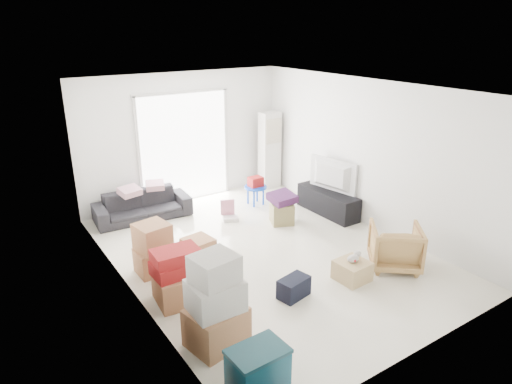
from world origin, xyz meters
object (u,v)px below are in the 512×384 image
Objects in this scene: ac_tower at (270,150)px; tv_console at (328,202)px; wood_crate at (352,271)px; armchair at (395,245)px; ottoman at (282,213)px; kids_table at (256,185)px; storage_bins at (258,377)px; sofa at (142,201)px; television at (329,188)px.

ac_tower reaches higher than tv_console.
tv_console is 3.20× the size of wood_crate.
armchair is 2.37m from ottoman.
kids_table is (0.11, 1.08, 0.22)m from ottoman.
storage_bins is (-3.90, -3.30, 0.09)m from tv_console.
tv_console is at bearing 56.09° from wood_crate.
ac_tower reaches higher than ottoman.
sofa is at bearing 164.80° from kids_table.
ac_tower reaches higher than sofa.
ottoman is (-1.05, 0.13, -0.34)m from television.
sofa is 2.39× the size of armchair.
sofa is 3.01× the size of kids_table.
ottoman is at bearing -96.07° from kids_table.
kids_table is at bearing 27.87° from television.
kids_table is at bearing -44.40° from armchair.
ac_tower is at bearing -57.62° from armchair.
television is at bearing -65.34° from armchair.
armchair reaches higher than ottoman.
kids_table is (-0.94, 1.21, -0.12)m from television.
television is (0.00, 0.00, 0.31)m from tv_console.
ac_tower is 4.22m from armchair.
sofa reaches higher than tv_console.
wood_crate is (-0.37, -2.24, -0.05)m from ottoman.
wood_crate is at bearing -123.91° from tv_console.
storage_bins is (-3.31, -1.11, -0.05)m from armchair.
sofa is 4.77m from armchair.
sofa is at bearing -177.25° from ac_tower.
television is 2.47× the size of wood_crate.
ac_tower reaches higher than television.
television is at bearing -25.29° from sofa.
tv_console is at bearing -52.18° from kids_table.
armchair is at bearing -78.85° from ottoman.
tv_console is at bearing 40.21° from storage_bins.
armchair reaches higher than storage_bins.
tv_console is (0.05, -1.96, -0.64)m from ac_tower.
wood_crate is (-1.42, -2.11, -0.09)m from tv_console.
ottoman is (2.13, -1.69, -0.15)m from sofa.
ac_tower is 1.23× the size of tv_console.
television is 5.11m from storage_bins.
kids_table is (2.96, 4.50, 0.10)m from storage_bins.
ac_tower is 3.17m from sofa.
television is 3.66m from sofa.
television is at bearing 56.09° from wood_crate.
ac_tower is 0.96× the size of sofa.
armchair is (-0.59, -2.19, 0.14)m from tv_console.
storage_bins is 5.39m from kids_table.
television is 0.60× the size of sofa.
tv_console is at bearing -88.54° from ac_tower.
kids_table is at bearing -139.45° from ac_tower.
storage_bins is at bearing -123.35° from kids_table.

